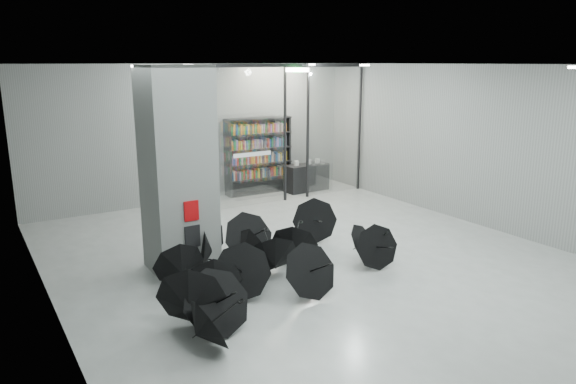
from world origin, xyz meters
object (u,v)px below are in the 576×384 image
column (178,171)px  umbrella_cluster (255,268)px  bookshelf (259,156)px  shop_counter (306,177)px

column → umbrella_cluster: column is taller
bookshelf → shop_counter: (1.43, -0.56, -0.76)m
umbrella_cluster → bookshelf: bearing=60.5°
bookshelf → umbrella_cluster: bearing=-117.3°
column → shop_counter: size_ratio=2.79×
column → bookshelf: bearing=47.2°
column → umbrella_cluster: (0.86, -1.48, -1.68)m
column → shop_counter: column is taller
umbrella_cluster → column: bearing=120.2°
column → umbrella_cluster: 2.41m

